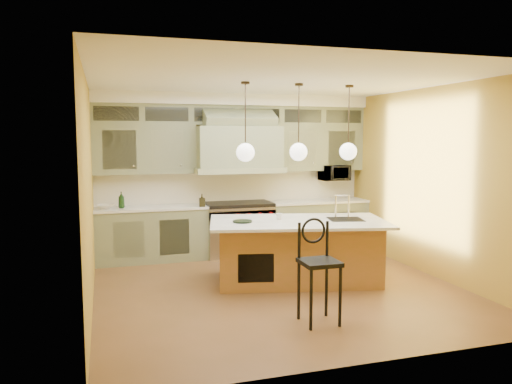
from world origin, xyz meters
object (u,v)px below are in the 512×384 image
object	(u,v)px
range	(238,228)
kitchen_island	(298,250)
counter_stool	(318,264)
microwave	(334,173)

from	to	relation	value
range	kitchen_island	xyz separation A→B (m)	(0.40, -1.90, -0.01)
kitchen_island	counter_stool	xyz separation A→B (m)	(-0.40, -1.62, 0.21)
counter_stool	microwave	size ratio (longest dim) A/B	2.21
range	counter_stool	world-z (taller)	counter_stool
kitchen_island	microwave	bearing A→B (deg)	65.06
microwave	range	bearing A→B (deg)	-176.88
kitchen_island	counter_stool	bearing A→B (deg)	-91.12
range	counter_stool	xyz separation A→B (m)	(0.01, -3.51, 0.20)
kitchen_island	range	bearing A→B (deg)	114.77
kitchen_island	microwave	distance (m)	2.71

